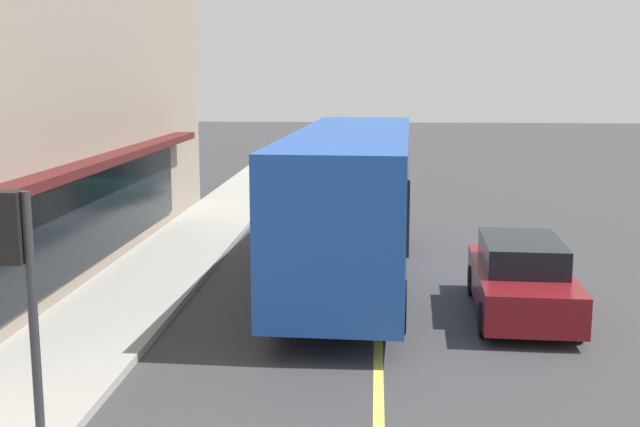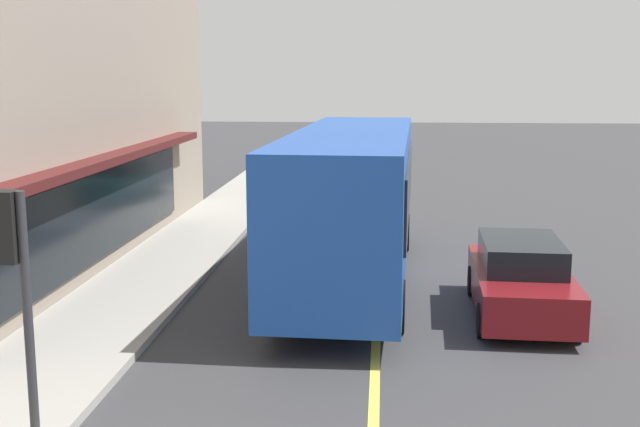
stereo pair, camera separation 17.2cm
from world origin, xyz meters
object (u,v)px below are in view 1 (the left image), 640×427
bus (352,197)px  car_maroon (521,279)px  car_teal (298,183)px  traffic_light (17,257)px

bus → car_maroon: bus is taller
bus → car_teal: (11.30, 2.33, -1.24)m
car_maroon → traffic_light: bearing=130.5°
car_teal → bus: bearing=-168.3°
car_teal → car_maroon: bearing=-157.1°
bus → traffic_light: (-8.61, 3.89, 0.55)m
car_teal → car_maroon: 14.81m
traffic_light → car_teal: 20.05m
bus → car_teal: bearing=11.7°
bus → traffic_light: bearing=155.7°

